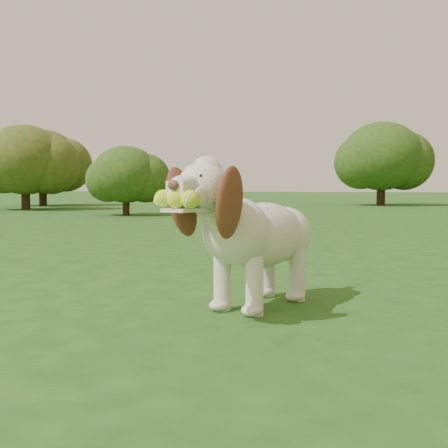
# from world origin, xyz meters

# --- Properties ---
(ground) EXTENTS (80.00, 80.00, 0.00)m
(ground) POSITION_xyz_m (0.00, 0.00, 0.00)
(ground) COLOR #1C4714
(ground) RESTS_ON ground
(dog) EXTENTS (0.71, 1.14, 0.77)m
(dog) POSITION_xyz_m (-0.33, 0.25, 0.41)
(dog) COLOR silver
(dog) RESTS_ON ground
(shrub_a) EXTENTS (1.35, 1.35, 1.40)m
(shrub_a) POSITION_xyz_m (-4.35, 7.97, 0.82)
(shrub_a) COLOR #382314
(shrub_a) RESTS_ON ground
(shrub_g) EXTENTS (2.11, 2.11, 2.19)m
(shrub_g) POSITION_xyz_m (-8.63, 11.93, 1.29)
(shrub_g) COLOR #382314
(shrub_g) RESTS_ON ground
(shrub_e) EXTENTS (1.99, 1.99, 2.06)m
(shrub_e) POSITION_xyz_m (-7.69, 9.61, 1.21)
(shrub_e) COLOR #382314
(shrub_e) RESTS_ON ground
(shrub_i) EXTENTS (2.35, 2.35, 2.43)m
(shrub_i) POSITION_xyz_m (0.86, 14.48, 1.43)
(shrub_i) COLOR #382314
(shrub_i) RESTS_ON ground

